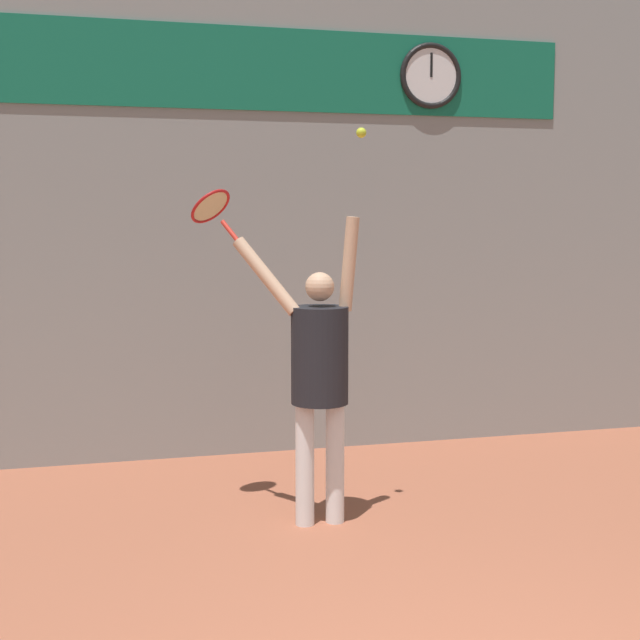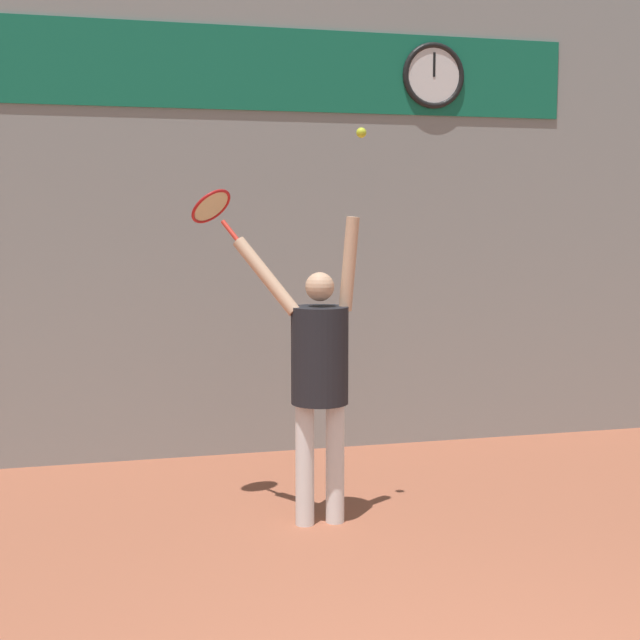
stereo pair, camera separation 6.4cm
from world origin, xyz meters
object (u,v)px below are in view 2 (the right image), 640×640
object	(u,v)px
tennis_player	(319,367)
tennis_ball	(361,133)
tennis_racket	(212,208)
scoreboard_clock	(434,76)

from	to	relation	value
tennis_player	tennis_ball	xyz separation A→B (m)	(0.28, -0.04, 1.58)
tennis_racket	scoreboard_clock	bearing A→B (deg)	33.77
tennis_player	tennis_racket	distance (m)	1.35
tennis_ball	tennis_racket	bearing A→B (deg)	152.58
tennis_player	tennis_racket	world-z (taller)	tennis_racket
scoreboard_clock	tennis_ball	bearing A→B (deg)	-122.80
tennis_player	tennis_ball	distance (m)	1.61
tennis_player	tennis_ball	size ratio (longest dim) A/B	31.14
scoreboard_clock	tennis_player	bearing A→B (deg)	-128.78
scoreboard_clock	tennis_ball	size ratio (longest dim) A/B	8.63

